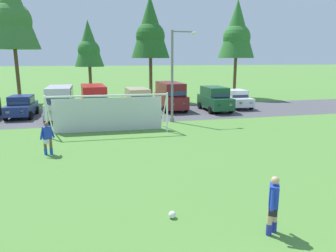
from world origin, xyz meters
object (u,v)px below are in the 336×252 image
Objects in this scene: player_midfield_center at (273,205)px; parked_car_slot_center_right at (138,101)px; soccer_goal at (109,112)px; player_defender_far at (47,138)px; parked_car_slot_end at (236,99)px; parked_car_slot_center at (94,100)px; parked_car_slot_far_right at (215,99)px; soccer_ball at (172,215)px; street_lamp at (175,75)px; parked_car_slot_left at (22,106)px; parked_car_slot_right at (171,95)px; parked_car_slot_center_left at (60,102)px.

parked_car_slot_center_right is (-0.81, 19.57, 0.29)m from player_midfield_center.
soccer_goal is 4.55× the size of player_defender_far.
parked_car_slot_center_right is at bearing 66.41° from soccer_goal.
parked_car_slot_center_right is 9.73m from parked_car_slot_end.
soccer_goal is at bearing -81.89° from parked_car_slot_center.
player_defender_far is at bearing -127.12° from soccer_goal.
parked_car_slot_center reaches higher than parked_car_slot_far_right.
street_lamp is at bearing 74.94° from soccer_ball.
player_defender_far is at bearing -141.22° from parked_car_slot_far_right.
parked_car_slot_left is at bearing 116.82° from player_midfield_center.
parked_car_slot_right is at bearing 79.02° from street_lamp.
player_midfield_center is (3.60, -13.17, -0.47)m from soccer_goal.
parked_car_slot_end is at bearing 59.48° from soccer_ball.
soccer_ball is 0.05× the size of parked_car_slot_right.
parked_car_slot_right is 4.05m from parked_car_slot_far_right.
soccer_goal is at bearing -46.79° from parked_car_slot_left.
soccer_ball is 0.05× the size of parked_car_slot_center_right.
parked_car_slot_end is (2.70, 1.19, -0.24)m from parked_car_slot_far_right.
parked_car_slot_end is at bearing 23.83° from parked_car_slot_far_right.
player_defender_far is at bearing 120.36° from soccer_ball.
parked_car_slot_far_right is at bearing 2.93° from parked_car_slot_center_left.
soccer_ball is 22.22m from parked_car_slot_end.
soccer_ball is at bearing -103.93° from parked_car_slot_right.
street_lamp is at bearing -22.53° from parked_car_slot_left.
parked_car_slot_right is at bearing 51.84° from soccer_goal.
parked_car_slot_center_left is 2.65m from parked_car_slot_center.
parked_car_slot_center_left reaches higher than soccer_ball.
parked_car_slot_center_left is 6.31m from parked_car_slot_center_right.
parked_car_slot_center_right is at bearing 92.38° from player_midfield_center.
parked_car_slot_center is at bearing 13.64° from parked_car_slot_center_left.
parked_car_slot_center_right is 6.99m from parked_car_slot_far_right.
parked_car_slot_right is at bearing 12.63° from parked_car_slot_center_left.
soccer_ball is 8.73m from player_defender_far.
soccer_goal is 1.55× the size of parked_car_slot_center_left.
parked_car_slot_center is 10.65m from parked_car_slot_far_right.
soccer_ball is at bearing -59.64° from player_defender_far.
player_defender_far is at bearing -141.60° from street_lamp.
parked_car_slot_center_right is (3.67, 0.25, -0.23)m from parked_car_slot_center.
parked_car_slot_center is 1.06× the size of parked_car_slot_far_right.
parked_car_slot_center is at bearing 103.06° from player_midfield_center.
player_defender_far is 0.34× the size of parked_car_slot_right.
player_midfield_center is at bearing -74.69° from soccer_goal.
parked_car_slot_center_right is at bearing -158.82° from parked_car_slot_right.
parked_car_slot_center_left reaches higher than parked_car_slot_end.
parked_car_slot_end is at bearing 5.86° from parked_car_slot_center_right.
parked_car_slot_end reaches higher than player_defender_far.
player_defender_far is 11.77m from parked_car_slot_left.
soccer_goal is 1.61× the size of parked_car_slot_far_right.
soccer_goal is 9.66m from parked_car_slot_left.
soccer_goal reaches higher than parked_car_slot_end.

